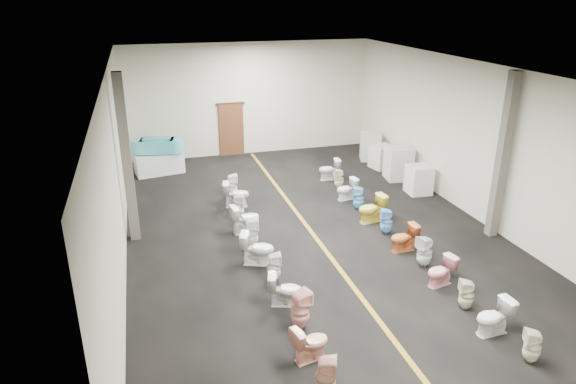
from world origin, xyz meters
name	(u,v)px	position (x,y,z in m)	size (l,w,h in m)	color
floor	(312,232)	(0.00, 0.00, 0.00)	(16.00, 16.00, 0.00)	black
ceiling	(315,69)	(0.00, 0.00, 4.50)	(16.00, 16.00, 0.00)	black
wall_back	(249,99)	(0.00, 8.00, 2.25)	(10.00, 10.00, 0.00)	beige
wall_front	(518,338)	(0.00, -8.00, 2.25)	(10.00, 10.00, 0.00)	beige
wall_left	(116,173)	(-5.00, 0.00, 2.25)	(16.00, 16.00, 0.00)	beige
wall_right	(476,142)	(5.00, 0.00, 2.25)	(16.00, 16.00, 0.00)	beige
aisle_stripe	(312,232)	(0.00, 0.00, 0.00)	(0.12, 15.60, 0.01)	#916A15
back_door	(231,130)	(-0.80, 7.94, 1.05)	(1.00, 0.10, 2.10)	#562D19
door_frame	(230,104)	(-0.80, 7.95, 2.12)	(1.15, 0.08, 0.10)	#331C11
column_left	(127,160)	(-4.75, 1.00, 2.25)	(0.25, 0.25, 4.50)	#59544C
column_right	(502,157)	(4.75, -1.50, 2.25)	(0.25, 0.25, 4.50)	#59544C
display_table	(159,163)	(-3.82, 6.40, 0.38)	(1.72, 0.86, 0.76)	silver
bathtub	(157,145)	(-3.82, 6.40, 1.07)	(1.84, 0.90, 0.55)	#41B0BB
appliance_crate_a	(419,180)	(4.40, 1.89, 0.47)	(0.73, 0.73, 0.94)	silver
appliance_crate_b	(398,163)	(4.40, 3.36, 0.59)	(0.86, 0.86, 1.18)	beige
appliance_crate_c	(382,157)	(4.40, 4.66, 0.44)	(0.77, 0.77, 0.87)	silver
appliance_crate_d	(370,147)	(4.40, 5.73, 0.54)	(0.76, 0.76, 1.09)	beige
toilet_left_1	(326,377)	(-1.78, -5.99, 0.39)	(0.35, 0.35, 0.77)	tan
toilet_left_2	(310,343)	(-1.73, -5.05, 0.36)	(0.40, 0.70, 0.71)	#F3A78D
toilet_left_3	(300,310)	(-1.63, -4.12, 0.43)	(0.38, 0.39, 0.85)	pink
toilet_left_4	(285,290)	(-1.69, -3.22, 0.37)	(0.41, 0.72, 0.73)	silver
toilet_left_5	(274,267)	(-1.67, -2.21, 0.36)	(0.32, 0.33, 0.71)	silver
toilet_left_6	(257,249)	(-1.86, -1.31, 0.42)	(0.47, 0.82, 0.83)	white
toilet_left_7	(251,233)	(-1.82, -0.42, 0.42)	(0.38, 0.39, 0.85)	white
toilet_left_8	(245,219)	(-1.78, 0.55, 0.41)	(0.46, 0.80, 0.82)	white
toilet_left_9	(238,206)	(-1.78, 1.53, 0.38)	(0.34, 0.35, 0.77)	white
toilet_left_10	(236,194)	(-1.68, 2.44, 0.41)	(0.46, 0.80, 0.82)	silver
toilet_left_11	(232,185)	(-1.65, 3.31, 0.39)	(0.35, 0.36, 0.78)	white
toilet_right_0	(532,346)	(2.09, -6.24, 0.34)	(0.31, 0.31, 0.68)	beige
toilet_right_1	(494,317)	(1.96, -5.33, 0.37)	(0.42, 0.73, 0.75)	white
toilet_right_2	(466,295)	(1.94, -4.44, 0.35)	(0.31, 0.32, 0.70)	beige
toilet_right_3	(441,271)	(1.95, -3.45, 0.35)	(0.39, 0.69, 0.70)	pink
toilet_right_4	(425,252)	(2.03, -2.58, 0.41)	(0.37, 0.37, 0.81)	silver
toilet_right_5	(404,238)	(1.94, -1.69, 0.36)	(0.41, 0.71, 0.73)	#CA622D
toilet_right_6	(387,221)	(1.96, -0.65, 0.37)	(0.34, 0.34, 0.75)	#72B1F0
toilet_right_7	(372,209)	(1.90, 0.19, 0.41)	(0.46, 0.81, 0.83)	yellow
toilet_right_8	(359,198)	(1.92, 1.15, 0.38)	(0.34, 0.35, 0.75)	#6EC0EB
toilet_right_9	(347,189)	(1.87, 2.03, 0.35)	(0.39, 0.69, 0.71)	white
toilet_right_10	(339,179)	(2.00, 3.02, 0.35)	(0.32, 0.32, 0.70)	beige
toilet_right_11	(329,170)	(1.99, 3.95, 0.38)	(0.43, 0.75, 0.76)	white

